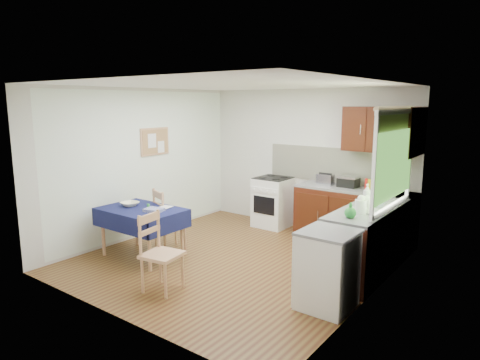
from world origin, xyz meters
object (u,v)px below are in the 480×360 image
Objects in this scene: chair_far at (167,218)px; toaster at (325,179)px; sandwich_press at (348,182)px; kettle at (361,205)px; chair_near at (159,250)px; dish_rack at (364,209)px; dining_table at (141,216)px.

toaster reaches higher than chair_far.
sandwich_press is 1.28× the size of kettle.
dish_rack is at bearing -54.54° from chair_near.
dish_rack is at bearing -50.78° from sandwich_press.
sandwich_press is 1.74m from kettle.
chair_far is 1.48m from chair_near.
dish_rack is 0.18m from kettle.
dining_table is at bearing -117.28° from toaster.
toaster is at bearing 156.00° from dish_rack.
chair_far is 2.97m from dish_rack.
sandwich_press is (1.05, 3.20, 0.48)m from chair_near.
dining_table is 3.34m from sandwich_press.
sandwich_press is 0.76× the size of dish_rack.
chair_far is 2.68m from toaster.
sandwich_press is 1.60m from dish_rack.
dining_table is at bearing 103.74° from chair_far.
chair_far is 3.12× the size of sandwich_press.
dish_rack is (1.84, 1.82, 0.41)m from chair_near.
toaster is (1.73, 2.49, 0.36)m from dining_table.
kettle reaches higher than toaster.
dish_rack is (1.17, -1.30, -0.07)m from toaster.
chair_near is at bearing 152.48° from chair_far.
dining_table is 3.10m from kettle.
dish_rack is at bearing -145.69° from chair_far.
chair_near is (1.00, -1.09, 0.00)m from chair_far.
sandwich_press is at bearing 144.00° from dish_rack.
chair_near is 2.54m from kettle.
toaster is 1.75m from dish_rack.
kettle reaches higher than chair_near.
dish_rack is at bearing 8.61° from dining_table.
chair_near reaches higher than dining_table.
chair_near is (1.05, -0.64, -0.12)m from dining_table.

